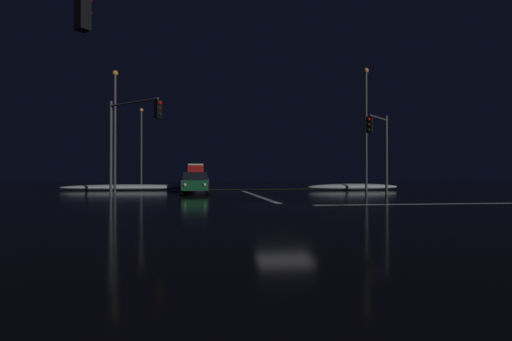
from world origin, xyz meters
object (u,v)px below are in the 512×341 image
at_px(sedan_red, 197,180).
at_px(traffic_signal_ne, 379,139).
at_px(sedan_green, 195,183).
at_px(traffic_signal_sw, 2,37).
at_px(traffic_signal_nw, 130,128).
at_px(streetlamp_right_near, 366,121).
at_px(sedan_white, 198,178).
at_px(sedan_orange, 195,179).
at_px(sedan_black, 196,181).
at_px(streetlamp_left_far, 141,141).
at_px(streetlamp_left_near, 115,122).
at_px(sedan_blue, 199,180).
at_px(box_truck, 196,172).

height_order(sedan_red, traffic_signal_ne, traffic_signal_ne).
relative_size(sedan_green, traffic_signal_sw, 0.64).
relative_size(traffic_signal_nw, streetlamp_right_near, 0.60).
relative_size(sedan_white, streetlamp_right_near, 0.42).
bearing_deg(streetlamp_right_near, sedan_orange, 122.92).
height_order(sedan_green, sedan_red, same).
height_order(sedan_black, streetlamp_left_far, streetlamp_left_far).
xyz_separation_m(sedan_green, streetlamp_left_far, (-6.04, 18.96, 4.36)).
xyz_separation_m(traffic_signal_sw, traffic_signal_nw, (0.42, 16.39, -0.31)).
distance_m(streetlamp_left_near, streetlamp_right_near, 20.18).
xyz_separation_m(sedan_blue, streetlamp_left_near, (-6.46, -8.97, 4.58)).
bearing_deg(traffic_signal_sw, sedan_red, 83.14).
bearing_deg(traffic_signal_ne, sedan_white, 109.27).
height_order(sedan_red, box_truck, box_truck).
relative_size(sedan_black, sedan_blue, 1.00).
xyz_separation_m(sedan_green, sedan_orange, (0.08, 24.67, 0.00)).
height_order(traffic_signal_ne, streetlamp_left_near, streetlamp_left_near).
height_order(box_truck, traffic_signal_nw, traffic_signal_nw).
distance_m(sedan_white, traffic_signal_ne, 36.35).
distance_m(sedan_white, streetlamp_left_near, 29.11).
xyz_separation_m(sedan_white, box_truck, (-0.34, 7.82, 0.91)).
relative_size(sedan_black, traffic_signal_ne, 0.78).
bearing_deg(sedan_red, sedan_green, -90.82).
bearing_deg(streetlamp_left_far, sedan_orange, 43.05).
relative_size(traffic_signal_ne, streetlamp_right_near, 0.54).
distance_m(sedan_blue, traffic_signal_nw, 16.54).
relative_size(sedan_red, sedan_orange, 1.00).
distance_m(sedan_black, traffic_signal_sw, 26.31).
height_order(traffic_signal_nw, streetlamp_right_near, streetlamp_right_near).
bearing_deg(traffic_signal_nw, streetlamp_left_near, 107.66).
bearing_deg(sedan_black, sedan_orange, 90.22).
bearing_deg(box_truck, traffic_signal_sw, -94.38).
bearing_deg(sedan_green, box_truck, 89.79).
height_order(sedan_black, sedan_red, same).
xyz_separation_m(sedan_blue, box_truck, (-0.28, 26.85, 0.91)).
relative_size(sedan_black, traffic_signal_nw, 0.71).
relative_size(box_truck, streetlamp_left_far, 0.93).
distance_m(sedan_white, streetlamp_right_near, 31.56).
relative_size(sedan_blue, streetlamp_left_near, 0.46).
xyz_separation_m(traffic_signal_ne, streetlamp_left_far, (-18.47, 22.20, 1.36)).
distance_m(sedan_orange, traffic_signal_nw, 28.80).
height_order(sedan_white, streetlamp_left_near, streetlamp_left_near).
xyz_separation_m(box_truck, streetlamp_left_far, (-6.18, -19.82, 3.45)).
height_order(traffic_signal_sw, traffic_signal_nw, traffic_signal_sw).
height_order(sedan_green, streetlamp_left_far, streetlamp_left_far).
xyz_separation_m(traffic_signal_nw, traffic_signal_ne, (16.37, 0.40, -0.45)).
bearing_deg(sedan_orange, sedan_green, -90.18).
height_order(sedan_orange, traffic_signal_nw, traffic_signal_nw).
relative_size(box_truck, traffic_signal_nw, 1.35).
distance_m(sedan_green, streetlamp_left_near, 8.13).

